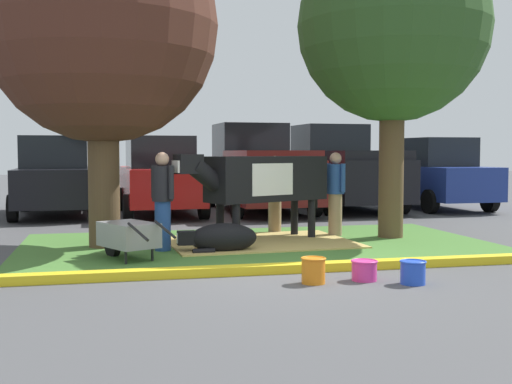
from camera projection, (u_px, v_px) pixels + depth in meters
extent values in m
plane|color=#4C4C4F|center=(268.00, 272.00, 8.72)|extent=(80.00, 80.00, 0.00)
cube|color=#477A33|center=(260.00, 245.00, 11.19)|extent=(8.13, 4.73, 0.02)
cube|color=yellow|center=(303.00, 267.00, 8.74)|extent=(9.33, 0.24, 0.12)
cube|color=tan|center=(260.00, 242.00, 11.44)|extent=(3.34, 2.58, 0.04)
cylinder|color=brown|center=(104.00, 178.00, 10.87)|extent=(0.52, 0.52, 2.36)
sphere|color=#4C281E|center=(102.00, 26.00, 10.72)|extent=(3.89, 3.89, 3.89)
cylinder|color=brown|center=(391.00, 166.00, 12.09)|extent=(0.46, 0.46, 2.71)
sphere|color=#2D5123|center=(393.00, 26.00, 11.92)|extent=(3.55, 3.55, 3.55)
cube|color=black|center=(267.00, 179.00, 11.60)|extent=(2.38, 1.58, 0.80)
cube|color=white|center=(261.00, 179.00, 11.51)|extent=(1.12, 1.03, 0.56)
cylinder|color=black|center=(205.00, 175.00, 10.79)|extent=(0.71, 0.55, 0.58)
cube|color=black|center=(188.00, 164.00, 10.59)|extent=(0.51, 0.42, 0.32)
cube|color=white|center=(178.00, 167.00, 10.47)|extent=(0.19, 0.23, 0.20)
cylinder|color=black|center=(236.00, 226.00, 10.94)|extent=(0.14, 0.14, 0.75)
cylinder|color=black|center=(220.00, 223.00, 11.32)|extent=(0.14, 0.14, 0.75)
cylinder|color=black|center=(312.00, 219.00, 11.98)|extent=(0.14, 0.14, 0.75)
cylinder|color=black|center=(294.00, 217.00, 12.37)|extent=(0.14, 0.14, 0.75)
cylinder|color=black|center=(316.00, 190.00, 12.34)|extent=(0.06, 0.06, 0.70)
ellipsoid|color=black|center=(223.00, 238.00, 10.39)|extent=(1.11, 0.50, 0.48)
cube|color=black|center=(186.00, 238.00, 10.24)|extent=(0.28, 0.20, 0.22)
cube|color=silver|center=(179.00, 238.00, 10.21)|extent=(0.06, 0.10, 0.16)
cylinder|color=black|center=(204.00, 252.00, 10.14)|extent=(0.35, 0.10, 0.10)
cylinder|color=#9E7F5B|center=(275.00, 214.00, 12.86)|extent=(0.26, 0.26, 0.79)
cylinder|color=black|center=(275.00, 180.00, 12.82)|extent=(0.34, 0.34, 0.54)
sphere|color=beige|center=(275.00, 161.00, 12.80)|extent=(0.21, 0.21, 0.21)
cylinder|color=black|center=(286.00, 179.00, 12.77)|extent=(0.09, 0.09, 0.52)
cylinder|color=black|center=(264.00, 179.00, 12.86)|extent=(0.09, 0.09, 0.52)
cylinder|color=#23478C|center=(163.00, 226.00, 10.49)|extent=(0.26, 0.26, 0.83)
cylinder|color=black|center=(162.00, 184.00, 10.44)|extent=(0.34, 0.34, 0.57)
sphere|color=tan|center=(162.00, 159.00, 10.42)|extent=(0.22, 0.22, 0.22)
cylinder|color=black|center=(154.00, 181.00, 10.59)|extent=(0.09, 0.09, 0.54)
cylinder|color=black|center=(171.00, 182.00, 10.29)|extent=(0.09, 0.09, 0.54)
cylinder|color=#9E7F5B|center=(335.00, 215.00, 12.36)|extent=(0.26, 0.26, 0.83)
cylinder|color=#23478C|center=(335.00, 179.00, 12.32)|extent=(0.34, 0.34, 0.57)
sphere|color=tan|center=(336.00, 158.00, 12.29)|extent=(0.22, 0.22, 0.22)
cylinder|color=#23478C|center=(343.00, 178.00, 12.13)|extent=(0.09, 0.09, 0.54)
cylinder|color=#23478C|center=(328.00, 177.00, 12.50)|extent=(0.09, 0.09, 0.54)
cube|color=gray|center=(129.00, 234.00, 9.58)|extent=(0.95, 1.08, 0.36)
cylinder|color=black|center=(113.00, 245.00, 9.97)|extent=(0.26, 0.37, 0.36)
cylinder|color=black|center=(126.00, 257.00, 9.22)|extent=(0.04, 0.04, 0.24)
cylinder|color=black|center=(152.00, 254.00, 9.51)|extent=(0.04, 0.04, 0.24)
cylinder|color=black|center=(138.00, 232.00, 8.93)|extent=(0.28, 0.49, 0.23)
cylinder|color=black|center=(165.00, 229.00, 9.22)|extent=(0.28, 0.49, 0.23)
cylinder|color=orange|center=(313.00, 271.00, 7.97)|extent=(0.29, 0.29, 0.31)
torus|color=orange|center=(313.00, 258.00, 7.96)|extent=(0.32, 0.32, 0.02)
cylinder|color=#EA3893|center=(364.00, 271.00, 8.15)|extent=(0.32, 0.32, 0.25)
torus|color=#EA3893|center=(364.00, 261.00, 8.14)|extent=(0.34, 0.34, 0.02)
cylinder|color=blue|center=(413.00, 273.00, 7.93)|extent=(0.30, 0.30, 0.28)
torus|color=blue|center=(413.00, 262.00, 7.92)|extent=(0.33, 0.33, 0.02)
cube|color=black|center=(56.00, 185.00, 16.47)|extent=(1.92, 4.45, 0.90)
cube|color=black|center=(55.00, 152.00, 16.42)|extent=(1.64, 2.24, 0.80)
cylinder|color=black|center=(24.00, 200.00, 17.65)|extent=(0.24, 0.65, 0.64)
cylinder|color=black|center=(92.00, 198.00, 18.11)|extent=(0.24, 0.65, 0.64)
cylinder|color=black|center=(12.00, 208.00, 14.89)|extent=(0.24, 0.65, 0.64)
cylinder|color=black|center=(93.00, 207.00, 15.34)|extent=(0.24, 0.65, 0.64)
cube|color=red|center=(160.00, 185.00, 16.65)|extent=(1.92, 4.45, 0.90)
cube|color=black|center=(159.00, 152.00, 16.59)|extent=(1.64, 2.24, 0.80)
cylinder|color=black|center=(122.00, 199.00, 17.83)|extent=(0.24, 0.65, 0.64)
cylinder|color=black|center=(186.00, 198.00, 18.28)|extent=(0.24, 0.65, 0.64)
cylinder|color=black|center=(128.00, 208.00, 15.07)|extent=(0.24, 0.65, 0.64)
cylinder|color=black|center=(204.00, 206.00, 15.52)|extent=(0.24, 0.65, 0.64)
cube|color=maroon|center=(258.00, 180.00, 17.49)|extent=(2.15, 5.45, 1.10)
cube|color=black|center=(250.00, 142.00, 18.33)|extent=(1.89, 1.85, 1.00)
cube|color=maroon|center=(271.00, 155.00, 16.27)|extent=(1.97, 2.75, 0.24)
cylinder|color=black|center=(210.00, 196.00, 18.96)|extent=(0.24, 0.65, 0.64)
cylinder|color=black|center=(275.00, 195.00, 19.47)|extent=(0.24, 0.65, 0.64)
cylinder|color=black|center=(237.00, 206.00, 15.57)|extent=(0.24, 0.65, 0.64)
cylinder|color=black|center=(315.00, 204.00, 16.08)|extent=(0.24, 0.65, 0.64)
cube|color=black|center=(341.00, 179.00, 18.28)|extent=(2.15, 5.45, 1.10)
cube|color=black|center=(329.00, 142.00, 19.12)|extent=(1.89, 1.85, 1.00)
cube|color=black|center=(359.00, 155.00, 17.06)|extent=(1.97, 2.75, 0.24)
cylinder|color=black|center=(289.00, 194.00, 19.75)|extent=(0.24, 0.65, 0.64)
cylinder|color=black|center=(349.00, 193.00, 20.26)|extent=(0.24, 0.65, 0.64)
cylinder|color=black|center=(331.00, 203.00, 16.36)|extent=(0.24, 0.65, 0.64)
cylinder|color=black|center=(402.00, 202.00, 16.87)|extent=(0.24, 0.65, 0.64)
cube|color=navy|center=(433.00, 182.00, 18.54)|extent=(1.92, 4.45, 0.90)
cube|color=black|center=(433.00, 152.00, 18.48)|extent=(1.64, 2.24, 0.80)
cylinder|color=black|center=(382.00, 195.00, 19.72)|extent=(0.24, 0.65, 0.64)
cylinder|color=black|center=(435.00, 194.00, 20.17)|extent=(0.24, 0.65, 0.64)
cylinder|color=black|center=(430.00, 201.00, 16.96)|extent=(0.24, 0.65, 0.64)
cylinder|color=black|center=(490.00, 200.00, 17.41)|extent=(0.24, 0.65, 0.64)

